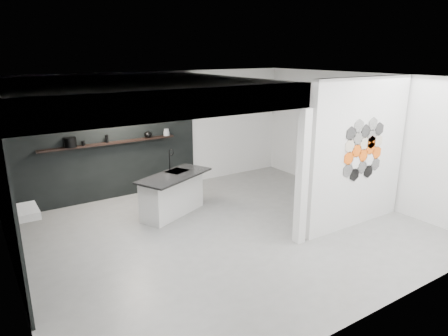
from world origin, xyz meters
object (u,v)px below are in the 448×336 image
kitchen_island (172,194)px  glass_vase (166,132)px  partition_panel (358,154)px  kettle (148,135)px  stockpot (70,142)px  wall_basin (24,212)px  glass_bowl (166,133)px  utensil_cup (83,143)px  bottle_dark (107,139)px

kitchen_island → glass_vase: (0.62, 1.51, 0.96)m
partition_panel → kettle: partition_panel is taller
stockpot → kettle: size_ratio=1.44×
wall_basin → glass_bowl: glass_bowl is taller
glass_vase → kettle: bearing=180.0°
utensil_cup → partition_panel: bearing=-44.0°
utensil_cup → wall_basin: bearing=-125.4°
stockpot → kitchen_island: bearing=-44.0°
kettle → utensil_cup: bearing=-179.7°
partition_panel → glass_bowl: size_ratio=20.26×
kitchen_island → glass_bowl: bearing=43.1°
kettle → bottle_dark: bearing=-179.7°
kitchen_island → glass_vase: glass_vase is taller
wall_basin → kitchen_island: (2.77, 0.56, -0.41)m
stockpot → glass_bowl: 2.18m
kettle → utensil_cup: 1.46m
partition_panel → wall_basin: bearing=161.8°
glass_bowl → utensil_cup: 1.92m
wall_basin → utensil_cup: utensil_cup is taller
partition_panel → utensil_cup: 5.56m
wall_basin → glass_bowl: size_ratio=4.34×
stockpot → utensil_cup: (0.26, 0.00, -0.06)m
partition_panel → wall_basin: size_ratio=4.67×
stockpot → glass_vase: size_ratio=1.57×
glass_bowl → glass_vase: bearing=0.0°
kitchen_island → bottle_dark: 1.96m
stockpot → utensil_cup: 0.26m
kitchen_island → glass_bowl: glass_bowl is taller
partition_panel → kitchen_island: bearing=138.8°
kettle → glass_bowl: (0.46, 0.00, -0.02)m
stockpot → kettle: 1.72m
wall_basin → bottle_dark: bottle_dark is taller
partition_panel → glass_bowl: partition_panel is taller
partition_panel → bottle_dark: partition_panel is taller
bottle_dark → glass_bowl: bearing=0.0°
glass_bowl → partition_panel: bearing=-61.8°
partition_panel → kettle: (-2.54, 3.87, -0.01)m
kettle → glass_vase: size_ratio=1.10×
glass_vase → utensil_cup: (-1.92, 0.00, -0.03)m
kettle → glass_bowl: kettle is taller
glass_bowl → stockpot: bearing=180.0°
wall_basin → kettle: size_ratio=3.45×
kettle → bottle_dark: size_ratio=1.03×
partition_panel → kettle: size_ratio=16.11×
partition_panel → kitchen_island: (-2.69, 2.36, -0.96)m
utensil_cup → glass_vase: bearing=0.0°
kitchen_island → stockpot: (-1.56, 1.51, 0.98)m
partition_panel → bottle_dark: (-3.49, 3.87, 0.00)m
partition_panel → utensil_cup: size_ratio=30.67×
utensil_cup → kitchen_island: bearing=-49.1°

